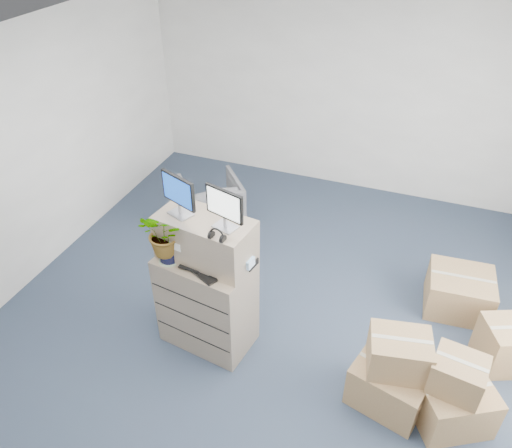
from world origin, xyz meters
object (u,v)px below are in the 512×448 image
object	(u,v)px
filing_cabinet_lower	(207,301)
potted_plant	(167,238)
monitor_right	(224,207)
office_chair	(211,200)
water_bottle	(213,251)
keyboard	(202,268)
monitor_left	(178,194)

from	to	relation	value
filing_cabinet_lower	potted_plant	world-z (taller)	potted_plant
monitor_right	office_chair	size ratio (longest dim) A/B	0.50
filing_cabinet_lower	monitor_right	xyz separation A→B (m)	(0.23, 0.00, 1.17)
water_bottle	office_chair	size ratio (longest dim) A/B	0.36
water_bottle	potted_plant	world-z (taller)	potted_plant
monitor_right	keyboard	distance (m)	0.68
water_bottle	keyboard	bearing A→B (deg)	-115.99
water_bottle	monitor_right	bearing A→B (deg)	-4.99
keyboard	office_chair	world-z (taller)	keyboard
keyboard	potted_plant	size ratio (longest dim) A/B	0.84
water_bottle	office_chair	bearing A→B (deg)	116.37
filing_cabinet_lower	water_bottle	size ratio (longest dim) A/B	3.73
water_bottle	office_chair	distance (m)	2.24
office_chair	potted_plant	bearing A→B (deg)	64.60
monitor_right	keyboard	bearing A→B (deg)	-133.58
keyboard	potted_plant	distance (m)	0.42
monitor_right	potted_plant	size ratio (longest dim) A/B	0.70
monitor_left	filing_cabinet_lower	bearing A→B (deg)	10.98
potted_plant	office_chair	bearing A→B (deg)	104.98
monitor_left	water_bottle	bearing A→B (deg)	16.72
keyboard	potted_plant	xyz separation A→B (m)	(-0.33, 0.01, 0.25)
monitor_left	keyboard	bearing A→B (deg)	-9.64
office_chair	keyboard	bearing A→B (deg)	73.06
water_bottle	filing_cabinet_lower	bearing A→B (deg)	-171.72
potted_plant	office_chair	xyz separation A→B (m)	(-0.53, 2.00, -0.91)
filing_cabinet_lower	office_chair	world-z (taller)	filing_cabinet_lower
monitor_right	water_bottle	size ratio (longest dim) A/B	1.37
keyboard	monitor_left	bearing A→B (deg)	175.05
filing_cabinet_lower	monitor_left	size ratio (longest dim) A/B	2.62
filing_cabinet_lower	monitor_left	bearing A→B (deg)	177.48
monitor_left	water_bottle	xyz separation A→B (m)	(0.31, -0.03, -0.53)
potted_plant	monitor_left	bearing A→B (deg)	61.07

